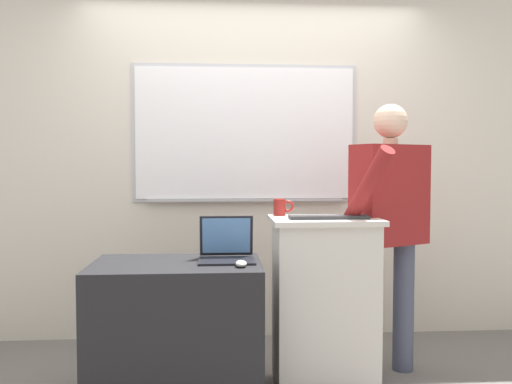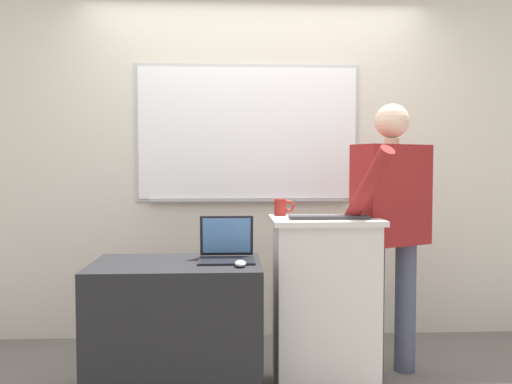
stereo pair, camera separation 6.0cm
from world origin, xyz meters
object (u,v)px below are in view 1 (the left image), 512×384
Objects in this scene: lectern_podium at (324,302)px; laptop at (227,247)px; computer_mouse_by_laptop at (241,264)px; person_presenter at (390,218)px; wireless_keyboard at (329,217)px; coffee_mug at (281,207)px; side_desk at (177,331)px.

lectern_podium is 0.66m from laptop.
computer_mouse_by_laptop is (0.07, -0.22, -0.05)m from laptop.
person_presenter reaches higher than computer_mouse_by_laptop.
wireless_keyboard is 0.33m from coffee_mug.
computer_mouse_by_laptop is at bearing -158.16° from wireless_keyboard.
person_presenter is 1.03m from laptop.
side_desk is (-0.85, -0.12, -0.12)m from lectern_podium.
wireless_keyboard reaches higher than laptop.
person_presenter reaches higher than coffee_mug.
side_desk is 0.54m from laptop.
laptop is 0.44m from coffee_mug.
person_presenter reaches higher than lectern_podium.
coffee_mug is (0.33, 0.20, 0.21)m from laptop.
person_presenter reaches higher than laptop.
lectern_podium is at bearing 27.68° from computer_mouse_by_laptop.
side_desk is 0.55m from computer_mouse_by_laptop.
person_presenter is 0.47m from wireless_keyboard.
person_presenter is at bearing 26.50° from wireless_keyboard.
laptop is at bearing -148.96° from coffee_mug.
coffee_mug is (-0.67, 0.01, 0.07)m from person_presenter.
laptop is at bearing 178.25° from wireless_keyboard.
person_presenter is 3.70× the size of wireless_keyboard.
laptop is 0.69× the size of wireless_keyboard.
side_desk is 0.94m from coffee_mug.
coffee_mug reaches higher than lectern_podium.
side_desk is 1.06m from wireless_keyboard.
side_desk is at bearing 157.62° from computer_mouse_by_laptop.
computer_mouse_by_laptop is at bearing -121.51° from coffee_mug.
lectern_podium is 0.51m from wireless_keyboard.
laptop is 3.12× the size of computer_mouse_by_laptop.
lectern_podium is at bearing 101.95° from wireless_keyboard.
coffee_mug is at bearing 24.36° from side_desk.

